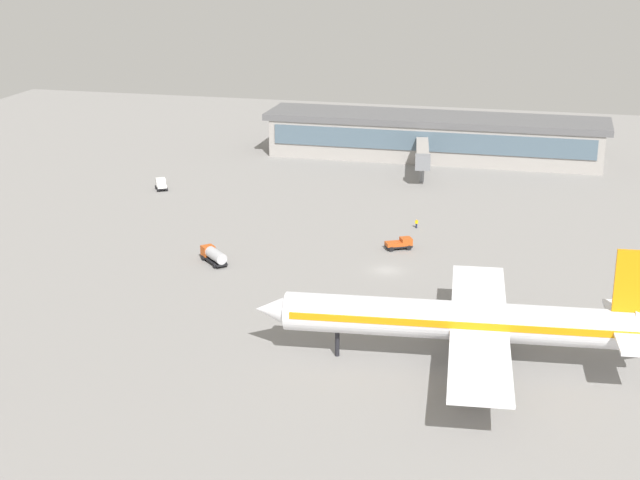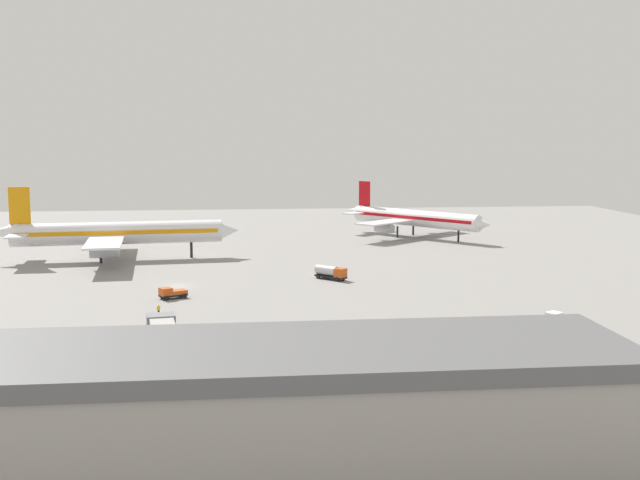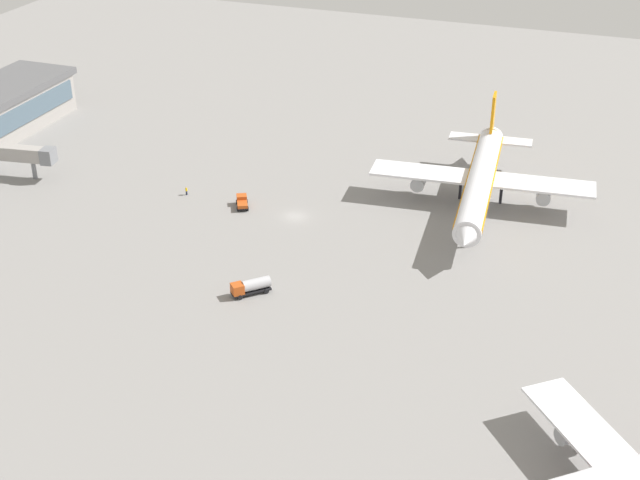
{
  "view_description": "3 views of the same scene",
  "coord_description": "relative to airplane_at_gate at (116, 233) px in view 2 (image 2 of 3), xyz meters",
  "views": [
    {
      "loc": [
        -23.92,
        140.59,
        52.01
      ],
      "look_at": [
        11.89,
        -4.5,
        2.67
      ],
      "focal_mm": 53.96,
      "sensor_mm": 36.0,
      "label": 1
    },
    {
      "loc": [
        10.14,
        -138.37,
        26.49
      ],
      "look_at": [
        26.73,
        14.19,
        5.93
      ],
      "focal_mm": 44.02,
      "sensor_mm": 36.0,
      "label": 2
    },
    {
      "loc": [
        137.48,
        55.18,
        75.47
      ],
      "look_at": [
        11.93,
        9.23,
        2.83
      ],
      "focal_mm": 50.5,
      "sensor_mm": 36.0,
      "label": 3
    }
  ],
  "objects": [
    {
      "name": "ground",
      "position": [
        15.3,
        -31.02,
        -5.77
      ],
      "size": [
        288.0,
        288.0,
        0.0
      ],
      "primitive_type": "plane",
      "color": "gray"
    },
    {
      "name": "airplane_at_gate",
      "position": [
        0.0,
        0.0,
        0.0
      ],
      "size": [
        52.21,
        42.03,
        15.88
      ],
      "rotation": [
        0.0,
        0.0,
        0.09
      ],
      "color": "white",
      "rests_on": "ground"
    },
    {
      "name": "airplane_taxiing",
      "position": [
        71.64,
        29.87,
        -0.69
      ],
      "size": [
        33.97,
        37.91,
        13.98
      ],
      "rotation": [
        0.0,
        0.0,
        5.41
      ],
      "color": "white",
      "rests_on": "ground"
    },
    {
      "name": "terminal_building",
      "position": [
        17.97,
        -108.96,
        -0.69
      ],
      "size": [
        78.46,
        16.04,
        9.97
      ],
      "color": "#9E9993",
      "rests_on": "ground"
    },
    {
      "name": "ground_crew_worker",
      "position": [
        13.97,
        -54.17,
        -4.92
      ],
      "size": [
        0.52,
        0.52,
        1.67
      ],
      "rotation": [
        0.0,
        0.0,
        5.26
      ],
      "color": "#1E2338",
      "rests_on": "ground"
    },
    {
      "name": "pushback_tractor",
      "position": [
        14.93,
        -41.94,
        -4.8
      ],
      "size": [
        4.78,
        3.74,
        1.9
      ],
      "rotation": [
        0.0,
        0.0,
        3.62
      ],
      "color": "black",
      "rests_on": "ground"
    },
    {
      "name": "fuel_truck",
      "position": [
        42.83,
        -27.68,
        -4.39
      ],
      "size": [
        5.78,
        5.82,
        2.5
      ],
      "rotation": [
        0.0,
        0.0,
        5.49
      ],
      "color": "black",
      "rests_on": "ground"
    },
    {
      "name": "baggage_tug",
      "position": [
        68.73,
        -67.61,
        -4.62
      ],
      "size": [
        3.47,
        3.74,
        2.3
      ],
      "rotation": [
        0.0,
        0.0,
        5.26
      ],
      "color": "black",
      "rests_on": "ground"
    },
    {
      "name": "jet_bridge",
      "position": [
        18.23,
        -90.74,
        -0.64
      ],
      "size": [
        5.69,
        19.54,
        6.74
      ],
      "rotation": [
        0.0,
        0.0,
        1.72
      ],
      "color": "#9E9993",
      "rests_on": "ground"
    }
  ]
}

